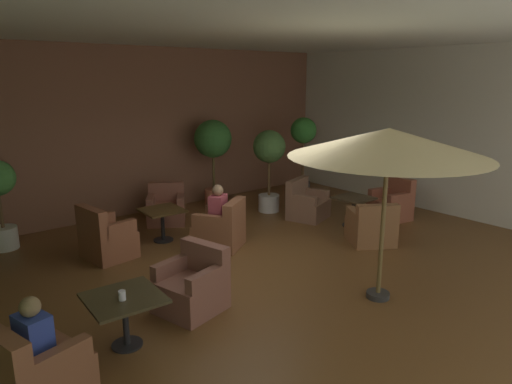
{
  "coord_description": "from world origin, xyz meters",
  "views": [
    {
      "loc": [
        -4.49,
        -5.04,
        2.99
      ],
      "look_at": [
        0.0,
        0.45,
        1.22
      ],
      "focal_mm": 32.38,
      "sensor_mm": 36.0,
      "label": 1
    }
  ],
  "objects_px": {
    "armchair_front_right_east": "(391,204)",
    "armchair_mid_center_east": "(167,208)",
    "cafe_table_mid_center": "(162,216)",
    "patio_umbrella_tall_red": "(388,143)",
    "armchair_front_left_east": "(33,369)",
    "potted_tree_left_corner": "(213,146)",
    "potted_tree_right_corner": "(303,143)",
    "armchair_front_right_south": "(307,205)",
    "potted_tree_mid_left": "(269,157)",
    "iced_drink_cup": "(122,295)",
    "armchair_mid_center_north": "(221,230)",
    "cafe_table_front_left": "(124,306)",
    "cafe_table_front_right": "(353,205)",
    "patron_by_window": "(33,331)",
    "armchair_front_left_north": "(192,287)",
    "armchair_front_right_north": "(371,227)",
    "patron_blue_shirt": "(218,206)",
    "armchair_mid_center_south": "(106,239)"
  },
  "relations": [
    {
      "from": "patio_umbrella_tall_red",
      "to": "iced_drink_cup",
      "type": "relative_size",
      "value": 23.62
    },
    {
      "from": "armchair_front_left_east",
      "to": "cafe_table_front_right",
      "type": "relative_size",
      "value": 1.42
    },
    {
      "from": "armchair_front_left_east",
      "to": "potted_tree_left_corner",
      "type": "height_order",
      "value": "potted_tree_left_corner"
    },
    {
      "from": "armchair_front_right_east",
      "to": "armchair_mid_center_east",
      "type": "xyz_separation_m",
      "value": [
        -3.87,
        2.88,
        -0.03
      ]
    },
    {
      "from": "iced_drink_cup",
      "to": "armchair_mid_center_north",
      "type": "bearing_deg",
      "value": 36.27
    },
    {
      "from": "armchair_front_right_east",
      "to": "patron_by_window",
      "type": "bearing_deg",
      "value": -170.52
    },
    {
      "from": "armchair_front_right_east",
      "to": "patron_blue_shirt",
      "type": "distance_m",
      "value": 4.01
    },
    {
      "from": "armchair_front_left_east",
      "to": "patio_umbrella_tall_red",
      "type": "height_order",
      "value": "patio_umbrella_tall_red"
    },
    {
      "from": "cafe_table_mid_center",
      "to": "potted_tree_left_corner",
      "type": "xyz_separation_m",
      "value": [
        2.05,
        1.3,
        0.98
      ]
    },
    {
      "from": "potted_tree_mid_left",
      "to": "iced_drink_cup",
      "type": "height_order",
      "value": "potted_tree_mid_left"
    },
    {
      "from": "potted_tree_mid_left",
      "to": "iced_drink_cup",
      "type": "distance_m",
      "value": 5.87
    },
    {
      "from": "cafe_table_front_right",
      "to": "armchair_mid_center_south",
      "type": "xyz_separation_m",
      "value": [
        -4.61,
        1.51,
        -0.11
      ]
    },
    {
      "from": "patio_umbrella_tall_red",
      "to": "potted_tree_left_corner",
      "type": "relative_size",
      "value": 1.26
    },
    {
      "from": "cafe_table_front_left",
      "to": "patron_by_window",
      "type": "distance_m",
      "value": 1.05
    },
    {
      "from": "armchair_front_right_east",
      "to": "armchair_front_right_south",
      "type": "distance_m",
      "value": 1.83
    },
    {
      "from": "patio_umbrella_tall_red",
      "to": "armchair_front_right_east",
      "type": "bearing_deg",
      "value": 32.4
    },
    {
      "from": "potted_tree_right_corner",
      "to": "patio_umbrella_tall_red",
      "type": "bearing_deg",
      "value": -123.57
    },
    {
      "from": "cafe_table_mid_center",
      "to": "patio_umbrella_tall_red",
      "type": "height_order",
      "value": "patio_umbrella_tall_red"
    },
    {
      "from": "potted_tree_left_corner",
      "to": "potted_tree_mid_left",
      "type": "relative_size",
      "value": 1.11
    },
    {
      "from": "cafe_table_mid_center",
      "to": "armchair_mid_center_north",
      "type": "distance_m",
      "value": 1.17
    },
    {
      "from": "armchair_mid_center_east",
      "to": "potted_tree_right_corner",
      "type": "relative_size",
      "value": 0.52
    },
    {
      "from": "potted_tree_left_corner",
      "to": "armchair_front_right_north",
      "type": "bearing_deg",
      "value": -77.51
    },
    {
      "from": "armchair_mid_center_east",
      "to": "potted_tree_mid_left",
      "type": "distance_m",
      "value": 2.53
    },
    {
      "from": "cafe_table_front_left",
      "to": "iced_drink_cup",
      "type": "relative_size",
      "value": 7.61
    },
    {
      "from": "cafe_table_mid_center",
      "to": "iced_drink_cup",
      "type": "bearing_deg",
      "value": -124.87
    },
    {
      "from": "cafe_table_mid_center",
      "to": "armchair_front_right_south",
      "type": "bearing_deg",
      "value": -12.59
    },
    {
      "from": "armchair_mid_center_north",
      "to": "armchair_mid_center_east",
      "type": "bearing_deg",
      "value": 90.9
    },
    {
      "from": "armchair_mid_center_north",
      "to": "armchair_front_left_north",
      "type": "bearing_deg",
      "value": -134.33
    },
    {
      "from": "armchair_front_right_south",
      "to": "patron_by_window",
      "type": "bearing_deg",
      "value": -158.18
    },
    {
      "from": "armchair_front_left_east",
      "to": "patron_by_window",
      "type": "height_order",
      "value": "patron_by_window"
    },
    {
      "from": "armchair_front_right_south",
      "to": "potted_tree_right_corner",
      "type": "relative_size",
      "value": 0.49
    },
    {
      "from": "cafe_table_front_right",
      "to": "potted_tree_right_corner",
      "type": "relative_size",
      "value": 0.34
    },
    {
      "from": "patio_umbrella_tall_red",
      "to": "patron_by_window",
      "type": "xyz_separation_m",
      "value": [
        -4.22,
        0.83,
        -1.49
      ]
    },
    {
      "from": "armchair_front_left_north",
      "to": "armchair_front_right_east",
      "type": "distance_m",
      "value": 5.5
    },
    {
      "from": "armchair_front_left_east",
      "to": "patio_umbrella_tall_red",
      "type": "bearing_deg",
      "value": -10.9
    },
    {
      "from": "cafe_table_front_right",
      "to": "potted_tree_left_corner",
      "type": "height_order",
      "value": "potted_tree_left_corner"
    },
    {
      "from": "cafe_table_front_right",
      "to": "iced_drink_cup",
      "type": "bearing_deg",
      "value": -167.04
    },
    {
      "from": "armchair_front_left_east",
      "to": "armchair_mid_center_south",
      "type": "bearing_deg",
      "value": 57.41
    },
    {
      "from": "armchair_front_right_south",
      "to": "patron_by_window",
      "type": "relative_size",
      "value": 1.61
    },
    {
      "from": "iced_drink_cup",
      "to": "patron_by_window",
      "type": "bearing_deg",
      "value": -168.53
    },
    {
      "from": "armchair_front_right_east",
      "to": "potted_tree_right_corner",
      "type": "xyz_separation_m",
      "value": [
        -0.28,
        2.44,
        1.08
      ]
    },
    {
      "from": "armchair_front_left_north",
      "to": "armchair_front_left_east",
      "type": "xyz_separation_m",
      "value": [
        -2.09,
        -0.54,
        -0.02
      ]
    },
    {
      "from": "potted_tree_left_corner",
      "to": "potted_tree_right_corner",
      "type": "height_order",
      "value": "potted_tree_left_corner"
    },
    {
      "from": "armchair_front_left_north",
      "to": "potted_tree_left_corner",
      "type": "bearing_deg",
      "value": 52.46
    },
    {
      "from": "patio_umbrella_tall_red",
      "to": "iced_drink_cup",
      "type": "xyz_separation_m",
      "value": [
        -3.26,
        1.03,
        -1.5
      ]
    },
    {
      "from": "armchair_mid_center_east",
      "to": "potted_tree_right_corner",
      "type": "height_order",
      "value": "potted_tree_right_corner"
    },
    {
      "from": "cafe_table_front_left",
      "to": "patio_umbrella_tall_red",
      "type": "xyz_separation_m",
      "value": [
        3.21,
        -1.09,
        1.66
      ]
    },
    {
      "from": "armchair_mid_center_north",
      "to": "potted_tree_left_corner",
      "type": "height_order",
      "value": "potted_tree_left_corner"
    },
    {
      "from": "armchair_front_left_north",
      "to": "patron_by_window",
      "type": "distance_m",
      "value": 2.15
    },
    {
      "from": "armchair_mid_center_east",
      "to": "armchair_front_right_north",
      "type": "bearing_deg",
      "value": -57.19
    }
  ]
}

